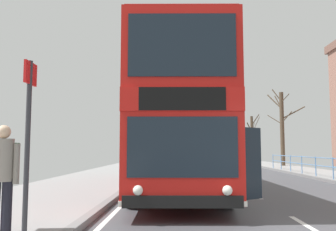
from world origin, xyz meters
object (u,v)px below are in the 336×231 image
bare_tree_far_01 (252,137)px  pedestrian_companion (3,170)px  bare_tree_far_00 (282,126)px  bus_stop_sign_near (28,127)px  double_decker_bus_main (177,124)px

bare_tree_far_01 → pedestrian_companion: bearing=-107.3°
bare_tree_far_00 → bare_tree_far_01: size_ratio=1.22×
bus_stop_sign_near → double_decker_bus_main: bearing=71.6°
bus_stop_sign_near → bare_tree_far_00: bare_tree_far_00 is taller
pedestrian_companion → bare_tree_far_00: bearing=65.1°
double_decker_bus_main → bare_tree_far_00: 20.13m
pedestrian_companion → bus_stop_sign_near: size_ratio=0.62×
pedestrian_companion → bare_tree_far_01: 38.31m
bare_tree_far_00 → bare_tree_far_01: (-0.20, 11.55, -0.51)m
double_decker_bus_main → pedestrian_companion: (-2.78, -6.91, -1.22)m
pedestrian_companion → double_decker_bus_main: bearing=68.1°
pedestrian_companion → bare_tree_far_00: size_ratio=0.26×
pedestrian_companion → bus_stop_sign_near: 0.83m
bus_stop_sign_near → bare_tree_far_01: size_ratio=0.51×
double_decker_bus_main → bare_tree_far_00: (8.81, 18.07, 1.07)m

